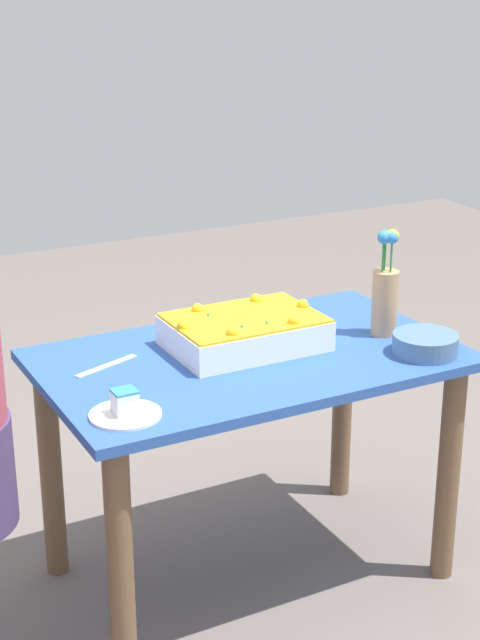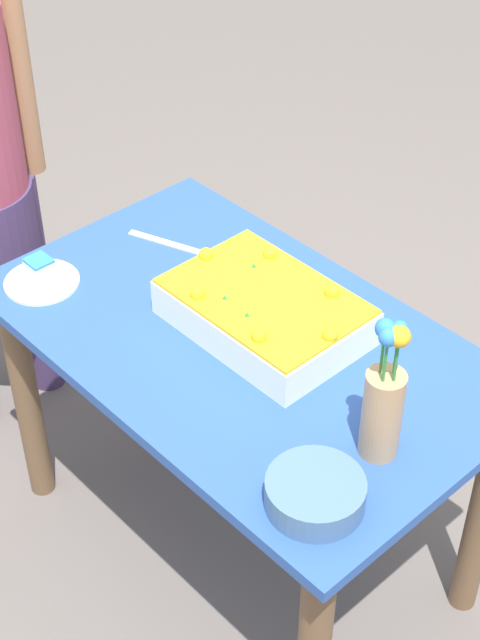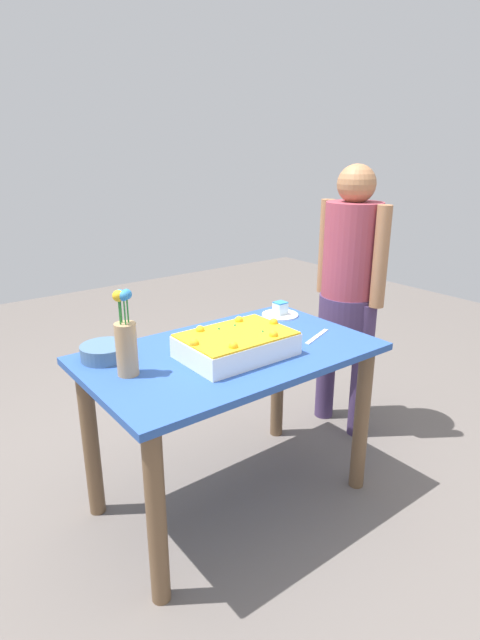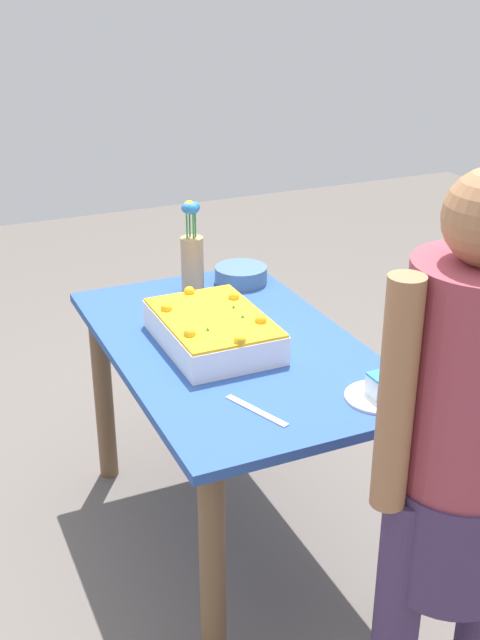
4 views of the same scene
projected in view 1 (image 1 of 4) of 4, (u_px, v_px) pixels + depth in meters
ground_plane at (249, 571)px, 3.14m from camera, size 8.00×8.00×0.00m
dining_table at (249, 399)px, 2.93m from camera, size 1.23×0.74×0.75m
sheet_cake at (245, 332)px, 2.92m from camera, size 0.45×0.31×0.12m
serving_plate_with_slice at (125, 409)px, 2.48m from camera, size 0.19×0.19×0.07m
cake_knife at (106, 366)px, 2.80m from camera, size 0.21×0.09×0.00m
flower_vase at (385, 293)px, 3.00m from camera, size 0.08×0.08×0.33m
fruit_bowl at (425, 344)px, 2.88m from camera, size 0.19×0.19×0.06m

